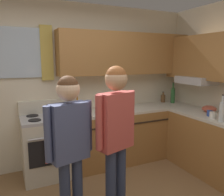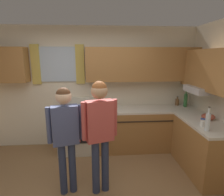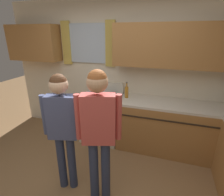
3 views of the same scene
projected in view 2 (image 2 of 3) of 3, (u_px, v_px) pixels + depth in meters
back_wall_unit at (92, 79)px, 4.00m from camera, size 4.60×0.42×2.60m
kitchen_counter_run at (163, 134)px, 3.75m from camera, size 2.19×1.82×0.90m
stove_oven at (77, 129)px, 3.94m from camera, size 0.72×0.67×1.10m
bottle_squat_brown at (177, 102)px, 4.19m from camera, size 0.08×0.08×0.21m
bottle_wine_green at (186, 100)px, 4.05m from camera, size 0.08×0.08×0.39m
bottle_oil_amber at (99, 104)px, 3.89m from camera, size 0.06×0.06×0.29m
bottle_tall_clear at (208, 122)px, 2.74m from camera, size 0.07×0.07×0.37m
mug_ceramic_white at (203, 123)px, 2.93m from camera, size 0.13×0.08×0.09m
mug_cobalt_blue at (203, 121)px, 3.05m from camera, size 0.11×0.07×0.08m
mixing_bowl at (208, 117)px, 3.25m from camera, size 0.22×0.22×0.10m
adult_left at (65, 129)px, 2.57m from camera, size 0.48×0.24×1.58m
adult_in_plaid at (100, 125)px, 2.58m from camera, size 0.49×0.26×1.66m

